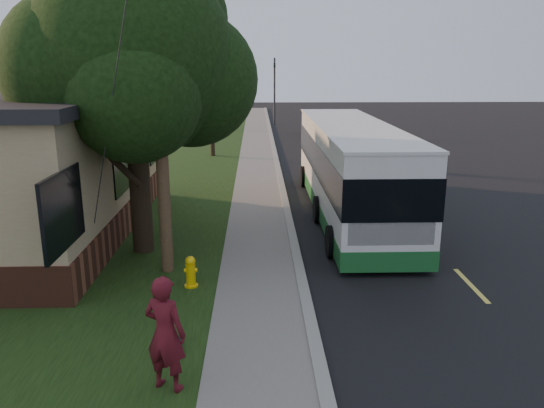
{
  "coord_description": "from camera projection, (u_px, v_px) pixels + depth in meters",
  "views": [
    {
      "loc": [
        -1.06,
        -11.47,
        5.11
      ],
      "look_at": [
        -0.66,
        2.01,
        1.5
      ],
      "focal_mm": 35.0,
      "sensor_mm": 36.0,
      "label": 1
    }
  ],
  "objects": [
    {
      "name": "utility_pole",
      "position": [
        158.0,
        84.0,
        12.1
      ],
      "size": [
        2.86,
        3.21,
        9.07
      ],
      "color": "#473321",
      "rests_on": "ground"
    },
    {
      "name": "distant_car",
      "position": [
        325.0,
        126.0,
        37.4
      ],
      "size": [
        1.92,
        4.66,
        1.58
      ],
      "primitive_type": "imported",
      "rotation": [
        0.0,
        0.0,
        -0.01
      ],
      "color": "black",
      "rests_on": "ground"
    },
    {
      "name": "bare_tree_far",
      "position": [
        231.0,
        104.0,
        40.8
      ],
      "size": [
        1.38,
        1.21,
        4.03
      ],
      "color": "black",
      "rests_on": "grass_verge"
    },
    {
      "name": "ground",
      "position": [
        303.0,
        288.0,
        12.43
      ],
      "size": [
        120.0,
        120.0,
        0.0
      ],
      "primitive_type": "plane",
      "color": "black",
      "rests_on": "ground"
    },
    {
      "name": "fire_hydrant",
      "position": [
        191.0,
        272.0,
        12.24
      ],
      "size": [
        0.32,
        0.32,
        0.74
      ],
      "color": "yellow",
      "rests_on": "grass_verge"
    },
    {
      "name": "grass_verge",
      "position": [
        174.0,
        189.0,
        21.95
      ],
      "size": [
        5.0,
        80.0,
        0.07
      ],
      "primitive_type": "cube",
      "color": "black",
      "rests_on": "ground"
    },
    {
      "name": "sidewalk",
      "position": [
        258.0,
        188.0,
        22.05
      ],
      "size": [
        2.0,
        80.0,
        0.08
      ],
      "primitive_type": "cube",
      "color": "slate",
      "rests_on": "ground"
    },
    {
      "name": "transit_bus",
      "position": [
        351.0,
        167.0,
        18.05
      ],
      "size": [
        2.67,
        11.55,
        3.13
      ],
      "color": "silver",
      "rests_on": "ground"
    },
    {
      "name": "leafy_tree",
      "position": [
        134.0,
        60.0,
        13.53
      ],
      "size": [
        6.3,
        6.0,
        7.8
      ],
      "color": "black",
      "rests_on": "grass_verge"
    },
    {
      "name": "dumpster",
      "position": [
        9.0,
        198.0,
        17.53
      ],
      "size": [
        1.91,
        1.69,
        1.43
      ],
      "color": "black",
      "rests_on": "building_lot"
    },
    {
      "name": "road",
      "position": [
        377.0,
        188.0,
        22.2
      ],
      "size": [
        8.0,
        80.0,
        0.01
      ],
      "primitive_type": "cube",
      "color": "black",
      "rests_on": "ground"
    },
    {
      "name": "skateboarder",
      "position": [
        165.0,
        333.0,
        8.25
      ],
      "size": [
        0.82,
        0.69,
        1.92
      ],
      "primitive_type": "imported",
      "rotation": [
        0.0,
        0.0,
        2.75
      ],
      "color": "#55111A",
      "rests_on": "grass_verge"
    },
    {
      "name": "bare_tree_near",
      "position": [
        212.0,
        118.0,
        29.16
      ],
      "size": [
        1.38,
        1.21,
        4.31
      ],
      "color": "black",
      "rests_on": "grass_verge"
    },
    {
      "name": "skateboard_main",
      "position": [
        177.0,
        346.0,
        9.63
      ],
      "size": [
        0.34,
        0.75,
        0.07
      ],
      "color": "black",
      "rests_on": "grass_verge"
    },
    {
      "name": "traffic_signal",
      "position": [
        274.0,
        87.0,
        44.46
      ],
      "size": [
        0.18,
        0.22,
        5.5
      ],
      "color": "#2D2D30",
      "rests_on": "ground"
    },
    {
      "name": "curb",
      "position": [
        282.0,
        188.0,
        22.07
      ],
      "size": [
        0.25,
        80.0,
        0.12
      ],
      "primitive_type": "cube",
      "color": "gray",
      "rests_on": "ground"
    }
  ]
}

